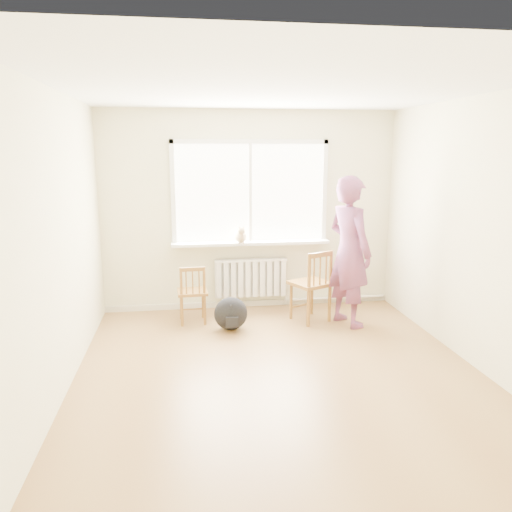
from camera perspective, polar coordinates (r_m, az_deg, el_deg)
name	(u,v)px	position (r m, az deg, el deg)	size (l,w,h in m)	color
floor	(280,375)	(5.06, 2.77, -13.38)	(4.50, 4.50, 0.00)	olive
ceiling	(283,88)	(4.60, 3.12, 18.62)	(4.50, 4.50, 0.00)	white
back_wall	(250,211)	(6.84, -0.70, 5.14)	(4.00, 0.01, 2.70)	beige
window	(250,188)	(6.79, -0.68, 7.73)	(2.12, 0.05, 1.42)	white
windowsill	(251,243)	(6.80, -0.57, 1.51)	(2.15, 0.22, 0.04)	white
radiator	(251,277)	(6.92, -0.58, -2.46)	(1.00, 0.12, 0.55)	white
heating_pipe	(336,298)	(7.31, 9.18, -4.74)	(0.04, 0.04, 1.40)	silver
baseboard	(250,303)	(7.10, -0.65, -5.43)	(4.00, 0.03, 0.08)	beige
chair_left	(193,294)	(6.38, -7.26, -4.35)	(0.39, 0.37, 0.76)	brown
chair_right	(313,286)	(6.42, 6.55, -3.41)	(0.61, 0.60, 0.93)	brown
person	(349,252)	(6.28, 10.63, 0.49)	(0.68, 0.45, 1.87)	#B03E3A
cat	(241,235)	(6.68, -1.76, 2.37)	(0.17, 0.37, 0.25)	#CCB48B
backpack	(231,314)	(6.16, -2.90, -6.59)	(0.41, 0.31, 0.41)	black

